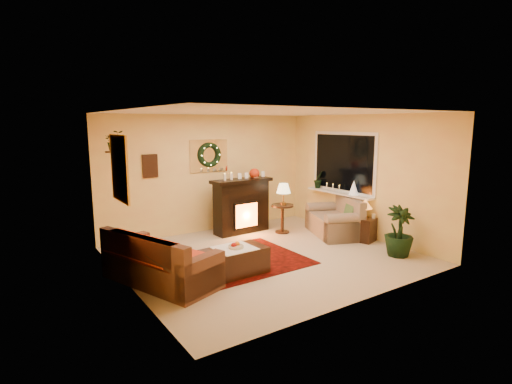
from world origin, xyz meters
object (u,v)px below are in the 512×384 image
sofa (161,255)px  coffee_table (235,262)px  side_table_round (282,218)px  end_table_square (364,228)px  loveseat (334,216)px  fireplace (241,208)px

sofa → coffee_table: bearing=-37.6°
side_table_round → end_table_square: 1.78m
loveseat → coffee_table: loveseat is taller
end_table_square → coffee_table: (-3.18, -0.10, -0.06)m
loveseat → side_table_round: bearing=160.5°
coffee_table → side_table_round: bearing=34.3°
sofa → end_table_square: bearing=-23.5°
loveseat → side_table_round: (-0.84, 0.75, -0.09)m
fireplace → coffee_table: 2.56m
sofa → fireplace: bearing=14.5°
sofa → fireplace: size_ratio=1.51×
loveseat → side_table_round: loveseat is taller
side_table_round → end_table_square: side_table_round is taller
loveseat → coffee_table: size_ratio=1.38×
fireplace → side_table_round: 0.94m
fireplace → loveseat: 2.04m
fireplace → side_table_round: size_ratio=1.95×
fireplace → coffee_table: bearing=-126.9°
loveseat → end_table_square: bearing=-53.5°
loveseat → end_table_square: (0.18, -0.71, -0.15)m
sofa → coffee_table: 1.17m
sofa → loveseat: bearing=-13.8°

